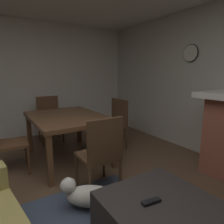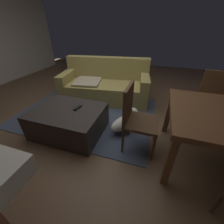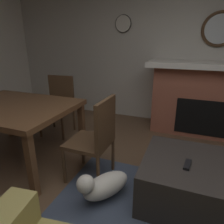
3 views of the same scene
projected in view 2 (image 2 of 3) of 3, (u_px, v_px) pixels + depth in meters
floor at (104, 112)px, 2.92m from camera, size 8.44×8.44×0.00m
area_rug at (88, 111)px, 2.93m from camera, size 2.60×2.00×0.01m
couch at (105, 86)px, 3.31m from camera, size 2.04×1.12×0.91m
ottoman_coffee_table at (69, 121)px, 2.30m from camera, size 1.08×0.83×0.43m
tv_remote at (78, 108)px, 2.20m from camera, size 0.07×0.16×0.02m
dining_chair_west at (136, 115)px, 1.87m from camera, size 0.44×0.44×0.93m
dining_chair_north at (213, 97)px, 2.32m from camera, size 0.47×0.47×0.93m
small_dog at (125, 122)px, 2.33m from camera, size 0.45×0.54×0.31m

